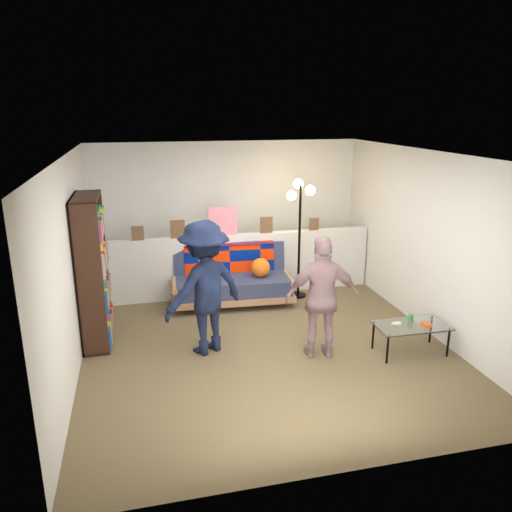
{
  "coord_description": "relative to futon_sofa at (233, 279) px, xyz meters",
  "views": [
    {
      "loc": [
        -1.46,
        -5.7,
        2.93
      ],
      "look_at": [
        0.0,
        0.4,
        1.05
      ],
      "focal_mm": 35.0,
      "sensor_mm": 36.0,
      "label": 1
    }
  ],
  "objects": [
    {
      "name": "coffee_table",
      "position": [
        1.82,
        -2.17,
        -0.02
      ],
      "size": [
        0.9,
        0.5,
        0.46
      ],
      "color": "black",
      "rests_on": "ground"
    },
    {
      "name": "person_left",
      "position": [
        -0.63,
        -1.53,
        0.46
      ],
      "size": [
        1.24,
        1.04,
        1.66
      ],
      "primitive_type": "imported",
      "rotation": [
        0.0,
        0.0,
        3.62
      ],
      "color": "black",
      "rests_on": "ground"
    },
    {
      "name": "room_shell",
      "position": [
        0.12,
        -1.0,
        1.3
      ],
      "size": [
        4.6,
        5.05,
        2.45
      ],
      "color": "silver",
      "rests_on": "ground"
    },
    {
      "name": "futon_sofa",
      "position": [
        0.0,
        0.0,
        0.0
      ],
      "size": [
        1.89,
        1.0,
        0.79
      ],
      "color": "#AB7653",
      "rests_on": "ground"
    },
    {
      "name": "ground",
      "position": [
        0.12,
        -1.47,
        -0.37
      ],
      "size": [
        5.0,
        5.0,
        0.0
      ],
      "primitive_type": "plane",
      "color": "brown",
      "rests_on": "ground"
    },
    {
      "name": "half_wall_ledge",
      "position": [
        0.12,
        0.33,
        0.13
      ],
      "size": [
        4.45,
        0.15,
        1.0
      ],
      "primitive_type": "cube",
      "color": "silver",
      "rests_on": "ground"
    },
    {
      "name": "bookshelf",
      "position": [
        -1.96,
        -0.91,
        0.52
      ],
      "size": [
        0.32,
        0.95,
        1.9
      ],
      "color": "black",
      "rests_on": "ground"
    },
    {
      "name": "floor_lamp",
      "position": [
        1.07,
        0.03,
        0.96
      ],
      "size": [
        0.43,
        0.35,
        1.87
      ],
      "color": "black",
      "rests_on": "ground"
    },
    {
      "name": "ledge_decor",
      "position": [
        -0.11,
        0.31,
        0.81
      ],
      "size": [
        2.97,
        0.02,
        0.45
      ],
      "color": "brown",
      "rests_on": "half_wall_ledge"
    },
    {
      "name": "person_right",
      "position": [
        0.71,
        -1.98,
        0.38
      ],
      "size": [
        0.93,
        0.5,
        1.51
      ],
      "primitive_type": "imported",
      "rotation": [
        0.0,
        0.0,
        2.98
      ],
      "color": "#CB838F",
      "rests_on": "ground"
    }
  ]
}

